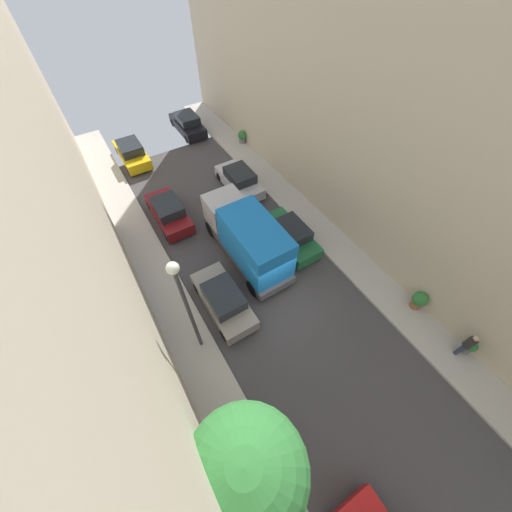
# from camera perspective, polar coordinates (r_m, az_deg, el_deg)

# --- Properties ---
(ground) EXTENTS (32.00, 32.00, 0.00)m
(ground) POSITION_cam_1_polar(r_m,az_deg,el_deg) (16.16, 4.23, -7.86)
(ground) COLOR #423F42
(sidewalk_left) EXTENTS (2.00, 44.00, 0.15)m
(sidewalk_left) POSITION_cam_1_polar(r_m,az_deg,el_deg) (15.23, -12.15, -16.16)
(sidewalk_left) COLOR #B7B2A8
(sidewalk_left) RESTS_ON ground
(sidewalk_right) EXTENTS (2.00, 44.00, 0.15)m
(sidewalk_right) POSITION_cam_1_polar(r_m,az_deg,el_deg) (18.34, 17.25, -0.28)
(sidewalk_right) COLOR #B7B2A8
(sidewalk_right) RESTS_ON ground
(building_right) EXTENTS (6.00, 44.00, 17.90)m
(building_right) POSITION_cam_1_polar(r_m,az_deg,el_deg) (16.31, 36.89, 25.44)
(building_right) COLOR beige
(building_right) RESTS_ON ground
(parked_car_left_2) EXTENTS (1.78, 4.20, 1.57)m
(parked_car_left_2) POSITION_cam_1_polar(r_m,az_deg,el_deg) (15.29, -6.22, -8.35)
(parked_car_left_2) COLOR gray
(parked_car_left_2) RESTS_ON ground
(parked_car_left_3) EXTENTS (1.78, 4.20, 1.57)m
(parked_car_left_3) POSITION_cam_1_polar(r_m,az_deg,el_deg) (19.92, -16.34, 8.06)
(parked_car_left_3) COLOR maroon
(parked_car_left_3) RESTS_ON ground
(parked_car_left_4) EXTENTS (1.78, 4.20, 1.57)m
(parked_car_left_4) POSITION_cam_1_polar(r_m,az_deg,el_deg) (26.07, -22.65, 17.74)
(parked_car_left_4) COLOR gold
(parked_car_left_4) RESTS_ON ground
(parked_car_right_0) EXTENTS (1.78, 4.20, 1.57)m
(parked_car_right_0) POSITION_cam_1_polar(r_m,az_deg,el_deg) (17.88, 6.48, 3.95)
(parked_car_right_0) COLOR #1E6638
(parked_car_right_0) RESTS_ON ground
(parked_car_right_1) EXTENTS (1.78, 4.20, 1.57)m
(parked_car_right_1) POSITION_cam_1_polar(r_m,az_deg,el_deg) (21.56, -3.18, 14.23)
(parked_car_right_1) COLOR silver
(parked_car_right_1) RESTS_ON ground
(parked_car_right_2) EXTENTS (1.78, 4.20, 1.57)m
(parked_car_right_2) POSITION_cam_1_polar(r_m,az_deg,el_deg) (28.54, -12.91, 23.37)
(parked_car_right_2) COLOR black
(parked_car_right_2) RESTS_ON ground
(delivery_truck) EXTENTS (2.26, 6.60, 3.38)m
(delivery_truck) POSITION_cam_1_polar(r_m,az_deg,el_deg) (16.23, -1.67, 3.55)
(delivery_truck) COLOR #4C4C51
(delivery_truck) RESTS_ON ground
(pedestrian) EXTENTS (0.40, 0.36, 1.72)m
(pedestrian) POSITION_cam_1_polar(r_m,az_deg,el_deg) (16.73, 35.37, -13.62)
(pedestrian) COLOR #2D334C
(pedestrian) RESTS_ON sidewalk_right
(street_tree_0) EXTENTS (3.22, 3.22, 6.28)m
(street_tree_0) POSITION_cam_1_polar(r_m,az_deg,el_deg) (9.20, -1.92, -35.82)
(street_tree_0) COLOR brown
(street_tree_0) RESTS_ON sidewalk_left
(potted_plant_0) EXTENTS (0.76, 0.76, 1.11)m
(potted_plant_0) POSITION_cam_1_polar(r_m,az_deg,el_deg) (17.22, 28.72, -7.40)
(potted_plant_0) COLOR brown
(potted_plant_0) RESTS_ON sidewalk_right
(potted_plant_1) EXTENTS (0.70, 0.70, 1.00)m
(potted_plant_1) POSITION_cam_1_polar(r_m,az_deg,el_deg) (26.33, -2.66, 21.90)
(potted_plant_1) COLOR slate
(potted_plant_1) RESTS_ON sidewalk_right
(potted_plant_3) EXTENTS (0.50, 0.50, 0.88)m
(potted_plant_3) POSITION_cam_1_polar(r_m,az_deg,el_deg) (17.27, 35.75, -13.96)
(potted_plant_3) COLOR slate
(potted_plant_3) RESTS_ON sidewalk_right
(lamp_post) EXTENTS (0.44, 0.44, 6.40)m
(lamp_post) POSITION_cam_1_polar(r_m,az_deg,el_deg) (11.42, -13.42, -8.28)
(lamp_post) COLOR #333338
(lamp_post) RESTS_ON sidewalk_left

